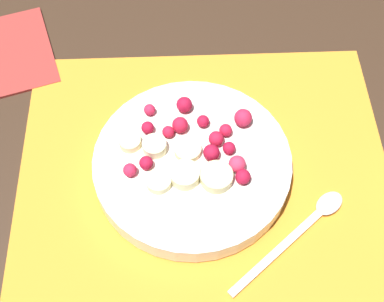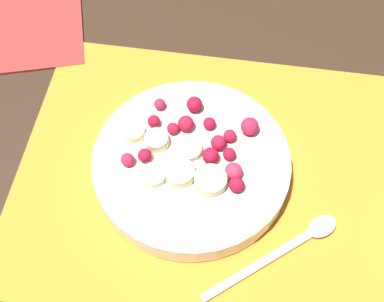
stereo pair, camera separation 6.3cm
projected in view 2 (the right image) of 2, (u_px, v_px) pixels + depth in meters
ground_plane at (203, 174)px, 0.66m from camera, size 3.00×3.00×0.00m
placemat at (204, 173)px, 0.66m from camera, size 0.46×0.38×0.01m
fruit_bowl at (192, 159)px, 0.64m from camera, size 0.24×0.24×0.05m
spoon at (296, 242)px, 0.60m from camera, size 0.15×0.13×0.01m
napkin at (32, 30)px, 0.79m from camera, size 0.19×0.19×0.01m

